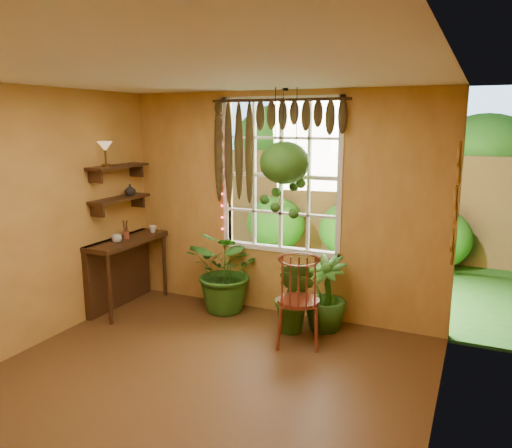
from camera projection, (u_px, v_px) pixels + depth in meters
The scene contains 23 objects.
floor at pixel (181, 400), 4.27m from camera, with size 4.50×4.50×0.00m, color #533017.
ceiling at pixel (169, 72), 3.73m from camera, with size 4.50×4.50×0.00m, color white.
wall_back at pixel (280, 205), 6.00m from camera, with size 4.00×4.00×0.00m, color gold.
wall_left at pixel (1, 226), 4.81m from camera, with size 4.50×4.50×0.00m, color gold.
wall_right at pixel (439, 280), 3.19m from camera, with size 4.50×4.50×0.00m, color gold.
window at pixel (281, 176), 5.96m from camera, with size 1.52×0.10×1.86m.
valance_vine at pixel (271, 127), 5.77m from camera, with size 1.70×0.12×1.10m.
string_lights at pixel (221, 170), 6.18m from camera, with size 0.03×0.03×1.54m, color #FF2633, non-canonical shape.
wall_plates at pixel (455, 206), 4.75m from camera, with size 0.04×0.32×1.10m, color beige, non-canonical shape.
counter_ledge at pixel (122, 264), 6.36m from camera, with size 0.40×1.20×0.90m.
shelf_lower at pixel (120, 199), 6.18m from camera, with size 0.25×0.90×0.04m, color #3C2310.
shelf_upper at pixel (118, 166), 6.10m from camera, with size 0.25×0.90×0.04m, color #3C2310.
backyard at pixel (376, 175), 10.04m from camera, with size 14.00×10.00×12.00m.
windsor_chair at pixel (298, 313), 5.27m from camera, with size 0.58×0.59×1.22m.
potted_plant_left at pixel (228, 271), 6.16m from camera, with size 0.95×0.83×1.06m, color #205115.
potted_plant_mid at pixel (295, 297), 5.55m from camera, with size 0.47×0.38×0.86m, color #205115.
potted_plant_right at pixel (326, 293), 5.65m from camera, with size 0.48×0.48×0.86m, color #205115.
hanging_basket at pixel (284, 167), 5.57m from camera, with size 0.56×0.56×1.43m.
cup_a at pixel (117, 239), 6.04m from camera, with size 0.12×0.12×0.09m, color silver.
cup_b at pixel (153, 229), 6.59m from camera, with size 0.10×0.10×0.09m, color beige.
brush_jar at pixel (126, 230), 6.21m from camera, with size 0.08×0.08×0.30m.
shelf_vase at pixel (130, 190), 6.33m from camera, with size 0.14×0.14×0.14m, color #B2AD99.
tiffany_lamp at pixel (105, 148), 5.84m from camera, with size 0.18×0.18×0.29m.
Camera 1 is at (2.20, -3.26, 2.34)m, focal length 35.00 mm.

